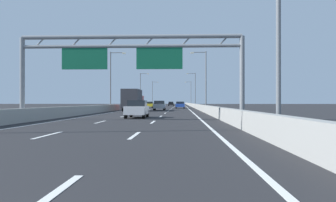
% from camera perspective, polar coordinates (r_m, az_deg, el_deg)
% --- Properties ---
extents(ground_plane, '(260.00, 260.00, 0.00)m').
position_cam_1_polar(ground_plane, '(101.26, 0.11, -0.93)').
color(ground_plane, '#262628').
extents(lane_dash_left_1, '(0.16, 3.00, 0.01)m').
position_cam_1_polar(lane_dash_left_1, '(14.81, -19.70, -5.48)').
color(lane_dash_left_1, white).
rests_on(lane_dash_left_1, ground_plane).
extents(lane_dash_left_2, '(0.16, 3.00, 0.01)m').
position_cam_1_polar(lane_dash_left_2, '(23.38, -11.42, -3.52)').
color(lane_dash_left_2, white).
rests_on(lane_dash_left_2, ground_plane).
extents(lane_dash_left_3, '(0.16, 3.00, 0.01)m').
position_cam_1_polar(lane_dash_left_3, '(32.18, -7.64, -2.60)').
color(lane_dash_left_3, white).
rests_on(lane_dash_left_3, ground_plane).
extents(lane_dash_left_4, '(0.16, 3.00, 0.01)m').
position_cam_1_polar(lane_dash_left_4, '(41.07, -5.49, -2.07)').
color(lane_dash_left_4, white).
rests_on(lane_dash_left_4, ground_plane).
extents(lane_dash_left_5, '(0.16, 3.00, 0.01)m').
position_cam_1_polar(lane_dash_left_5, '(50.00, -4.11, -1.73)').
color(lane_dash_left_5, white).
rests_on(lane_dash_left_5, ground_plane).
extents(lane_dash_left_6, '(0.16, 3.00, 0.01)m').
position_cam_1_polar(lane_dash_left_6, '(58.95, -3.15, -1.49)').
color(lane_dash_left_6, white).
rests_on(lane_dash_left_6, ground_plane).
extents(lane_dash_left_7, '(0.16, 3.00, 0.01)m').
position_cam_1_polar(lane_dash_left_7, '(67.92, -2.44, -1.31)').
color(lane_dash_left_7, white).
rests_on(lane_dash_left_7, ground_plane).
extents(lane_dash_left_8, '(0.16, 3.00, 0.01)m').
position_cam_1_polar(lane_dash_left_8, '(76.89, -1.90, -1.18)').
color(lane_dash_left_8, white).
rests_on(lane_dash_left_8, ground_plane).
extents(lane_dash_left_9, '(0.16, 3.00, 0.01)m').
position_cam_1_polar(lane_dash_left_9, '(85.87, -1.47, -1.07)').
color(lane_dash_left_9, white).
rests_on(lane_dash_left_9, ground_plane).
extents(lane_dash_left_10, '(0.16, 3.00, 0.01)m').
position_cam_1_polar(lane_dash_left_10, '(94.85, -1.12, -0.98)').
color(lane_dash_left_10, white).
rests_on(lane_dash_left_10, ground_plane).
extents(lane_dash_left_11, '(0.16, 3.00, 0.01)m').
position_cam_1_polar(lane_dash_left_11, '(103.83, -0.83, -0.91)').
color(lane_dash_left_11, white).
rests_on(lane_dash_left_11, ground_plane).
extents(lane_dash_left_12, '(0.16, 3.00, 0.01)m').
position_cam_1_polar(lane_dash_left_12, '(112.82, -0.59, -0.85)').
color(lane_dash_left_12, white).
rests_on(lane_dash_left_12, ground_plane).
extents(lane_dash_left_13, '(0.16, 3.00, 0.01)m').
position_cam_1_polar(lane_dash_left_13, '(121.81, -0.38, -0.80)').
color(lane_dash_left_13, white).
rests_on(lane_dash_left_13, ground_plane).
extents(lane_dash_left_14, '(0.16, 3.00, 0.01)m').
position_cam_1_polar(lane_dash_left_14, '(130.80, -0.21, -0.75)').
color(lane_dash_left_14, white).
rests_on(lane_dash_left_14, ground_plane).
extents(lane_dash_left_15, '(0.16, 3.00, 0.01)m').
position_cam_1_polar(lane_dash_left_15, '(139.79, -0.05, -0.71)').
color(lane_dash_left_15, white).
rests_on(lane_dash_left_15, ground_plane).
extents(lane_dash_left_16, '(0.16, 3.00, 0.01)m').
position_cam_1_polar(lane_dash_left_16, '(148.79, 0.09, -0.68)').
color(lane_dash_left_16, white).
rests_on(lane_dash_left_16, ground_plane).
extents(lane_dash_left_17, '(0.16, 3.00, 0.01)m').
position_cam_1_polar(lane_dash_left_17, '(157.78, 0.21, -0.65)').
color(lane_dash_left_17, white).
rests_on(lane_dash_left_17, ground_plane).
extents(lane_dash_right_0, '(0.16, 3.00, 0.01)m').
position_cam_1_polar(lane_dash_right_0, '(5.23, -19.88, -15.39)').
color(lane_dash_right_0, white).
rests_on(lane_dash_right_0, ground_plane).
extents(lane_dash_right_1, '(0.16, 3.00, 0.01)m').
position_cam_1_polar(lane_dash_right_1, '(13.88, -5.70, -5.84)').
color(lane_dash_right_1, white).
rests_on(lane_dash_right_1, ground_plane).
extents(lane_dash_right_2, '(0.16, 3.00, 0.01)m').
position_cam_1_polar(lane_dash_right_2, '(22.80, -2.58, -3.61)').
color(lane_dash_right_2, white).
rests_on(lane_dash_right_2, ground_plane).
extents(lane_dash_right_3, '(0.16, 3.00, 0.01)m').
position_cam_1_polar(lane_dash_right_3, '(31.77, -1.23, -2.63)').
color(lane_dash_right_3, white).
rests_on(lane_dash_right_3, ground_plane).
extents(lane_dash_right_4, '(0.16, 3.00, 0.01)m').
position_cam_1_polar(lane_dash_right_4, '(40.75, -0.47, -2.09)').
color(lane_dash_right_4, white).
rests_on(lane_dash_right_4, ground_plane).
extents(lane_dash_right_5, '(0.16, 3.00, 0.01)m').
position_cam_1_polar(lane_dash_right_5, '(49.74, 0.02, -1.74)').
color(lane_dash_right_5, white).
rests_on(lane_dash_right_5, ground_plane).
extents(lane_dash_right_6, '(0.16, 3.00, 0.01)m').
position_cam_1_polar(lane_dash_right_6, '(58.73, 0.35, -1.49)').
color(lane_dash_right_6, white).
rests_on(lane_dash_right_6, ground_plane).
extents(lane_dash_right_7, '(0.16, 3.00, 0.01)m').
position_cam_1_polar(lane_dash_right_7, '(67.72, 0.60, -1.31)').
color(lane_dash_right_7, white).
rests_on(lane_dash_right_7, ground_plane).
extents(lane_dash_right_8, '(0.16, 3.00, 0.01)m').
position_cam_1_polar(lane_dash_right_8, '(76.72, 0.79, -1.18)').
color(lane_dash_right_8, white).
rests_on(lane_dash_right_8, ground_plane).
extents(lane_dash_right_9, '(0.16, 3.00, 0.01)m').
position_cam_1_polar(lane_dash_right_9, '(85.71, 0.93, -1.07)').
color(lane_dash_right_9, white).
rests_on(lane_dash_right_9, ground_plane).
extents(lane_dash_right_10, '(0.16, 3.00, 0.01)m').
position_cam_1_polar(lane_dash_right_10, '(94.71, 1.06, -0.98)').
color(lane_dash_right_10, white).
rests_on(lane_dash_right_10, ground_plane).
extents(lane_dash_right_11, '(0.16, 3.00, 0.01)m').
position_cam_1_polar(lane_dash_right_11, '(103.71, 1.15, -0.91)').
color(lane_dash_right_11, white).
rests_on(lane_dash_right_11, ground_plane).
extents(lane_dash_right_12, '(0.16, 3.00, 0.01)m').
position_cam_1_polar(lane_dash_right_12, '(112.70, 1.24, -0.85)').
color(lane_dash_right_12, white).
rests_on(lane_dash_right_12, ground_plane).
extents(lane_dash_right_13, '(0.16, 3.00, 0.01)m').
position_cam_1_polar(lane_dash_right_13, '(121.70, 1.31, -0.80)').
color(lane_dash_right_13, white).
rests_on(lane_dash_right_13, ground_plane).
extents(lane_dash_right_14, '(0.16, 3.00, 0.01)m').
position_cam_1_polar(lane_dash_right_14, '(130.70, 1.37, -0.75)').
color(lane_dash_right_14, white).
rests_on(lane_dash_right_14, ground_plane).
extents(lane_dash_right_15, '(0.16, 3.00, 0.01)m').
position_cam_1_polar(lane_dash_right_15, '(139.70, 1.42, -0.71)').
color(lane_dash_right_15, white).
rests_on(lane_dash_right_15, ground_plane).
extents(lane_dash_right_16, '(0.16, 3.00, 0.01)m').
position_cam_1_polar(lane_dash_right_16, '(148.70, 1.47, -0.68)').
color(lane_dash_right_16, white).
rests_on(lane_dash_right_16, ground_plane).
extents(lane_dash_right_17, '(0.16, 3.00, 0.01)m').
position_cam_1_polar(lane_dash_right_17, '(157.70, 1.51, -0.65)').
color(lane_dash_right_17, white).
rests_on(lane_dash_right_17, ground_plane).
extents(edge_line_left, '(0.16, 176.00, 0.01)m').
position_cam_1_polar(edge_line_left, '(89.64, -3.53, -1.03)').
color(edge_line_left, white).
rests_on(edge_line_left, ground_plane).
extents(edge_line_right, '(0.16, 176.00, 0.01)m').
position_cam_1_polar(edge_line_right, '(89.20, 3.20, -1.03)').
color(edge_line_right, white).
rests_on(edge_line_right, ground_plane).
extents(barrier_left, '(0.45, 220.00, 0.95)m').
position_cam_1_polar(barrier_left, '(111.69, -3.24, -0.62)').
color(barrier_left, '#9E9E99').
rests_on(barrier_left, ground_plane).
extents(barrier_right, '(0.45, 220.00, 0.95)m').
position_cam_1_polar(barrier_right, '(111.23, 3.85, -0.62)').
color(barrier_right, '#9E9E99').
rests_on(barrier_right, ground_plane).
extents(sign_gantry, '(16.69, 0.36, 6.36)m').
position_cam_1_polar(sign_gantry, '(25.16, -6.68, 7.72)').
color(sign_gantry, gray).
rests_on(sign_gantry, ground_plane).
extents(streetlamp_right_near, '(2.58, 0.28, 9.50)m').
position_cam_1_polar(streetlamp_right_near, '(14.95, 17.36, 15.43)').
color(streetlamp_right_near, slate).
rests_on(streetlamp_right_near, ground_plane).
extents(streetlamp_left_mid, '(2.58, 0.28, 9.50)m').
position_cam_1_polar(streetlamp_left_mid, '(55.09, -9.52, 4.03)').
color(streetlamp_left_mid, slate).
rests_on(streetlamp_left_mid, ground_plane).
extents(streetlamp_right_mid, '(2.58, 0.28, 9.50)m').
position_cam_1_polar(streetlamp_right_mid, '(54.08, 6.21, 4.11)').
color(streetlamp_right_mid, slate).
rests_on(streetlamp_right_mid, ground_plane).
extents(streetlamp_left_far, '(2.58, 0.28, 9.50)m').
position_cam_1_polar(streetlamp_left_far, '(94.45, -4.59, 2.29)').
color(streetlamp_left_far, slate).
rests_on(streetlamp_left_far, ground_plane).
extents(streetlamp_right_far, '(2.58, 0.28, 9.50)m').
position_cam_1_polar(streetlamp_right_far, '(93.87, 4.51, 2.30)').
color(streetlamp_right_far, slate).
rests_on(streetlamp_right_far, ground_plane).
extents(streetlamp_left_distant, '(2.58, 0.28, 9.50)m').
position_cam_1_polar(streetlamp_left_distant, '(134.13, -2.57, 1.57)').
color(streetlamp_left_distant, slate).
rests_on(streetlamp_left_distant, ground_plane).
extents(streetlamp_right_distant, '(2.58, 0.28, 9.50)m').
position_cam_1_polar(streetlamp_right_distant, '(133.72, 3.82, 1.57)').
color(streetlamp_right_distant, slate).
rests_on(streetlamp_right_distant, ground_plane).
extents(black_car, '(1.88, 4.57, 1.46)m').
position_cam_1_polar(black_car, '(118.64, 0.52, -0.45)').
color(black_car, black).
rests_on(black_car, ground_plane).
extents(blue_car, '(1.89, 4.19, 1.45)m').
position_cam_1_polar(blue_car, '(70.95, 2.07, -0.66)').
color(blue_car, '#2347AD').
rests_on(blue_car, ground_plane).
extents(yellow_car, '(1.72, 4.25, 1.44)m').
position_cam_1_polar(yellow_car, '(78.71, -3.14, -0.61)').
color(yellow_car, yellow).
rests_on(yellow_car, ground_plane).
extents(white_car, '(1.71, 4.11, 1.52)m').
position_cam_1_polar(white_car, '(29.17, -5.26, -1.34)').
color(white_car, silver).
rests_on(white_car, ground_plane).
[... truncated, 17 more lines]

